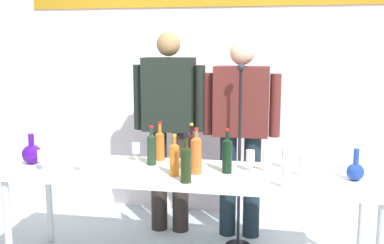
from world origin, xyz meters
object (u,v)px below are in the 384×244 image
Objects in this scene: wine_glass_left_0 at (81,156)px; wine_glass_right_4 at (287,154)px; wine_glass_left_1 at (42,156)px; wine_bottle_6 at (227,154)px; wine_glass_right_1 at (286,173)px; decanter_blue_right at (355,171)px; presenter_left at (169,119)px; wine_glass_left_2 at (136,148)px; decanter_blue_left at (32,153)px; wine_bottle_4 at (191,149)px; wine_bottle_3 at (186,162)px; wine_bottle_2 at (196,154)px; wine_bottle_5 at (160,144)px; wine_glass_right_0 at (267,157)px; microphone_stand at (239,189)px; wine_bottle_0 at (152,148)px; wine_glass_right_3 at (305,163)px; display_table at (188,179)px; wine_glass_right_2 at (250,157)px; wine_bottle_1 at (174,158)px; presenter_right at (241,126)px.

wine_glass_left_0 is 1.43m from wine_glass_right_4.
wine_glass_left_1 is 1.71m from wine_glass_right_4.
wine_bottle_6 is 2.20× the size of wine_glass_right_1.
presenter_left is (-1.40, 0.73, 0.17)m from decanter_blue_right.
wine_glass_right_4 is (1.67, 0.36, 0.01)m from wine_glass_left_1.
wine_glass_left_1 is 1.01× the size of wine_glass_left_2.
decanter_blue_left reaches higher than wine_glass_right_4.
wine_bottle_4 is 2.30× the size of wine_glass_right_1.
wine_bottle_3 reaches higher than decanter_blue_left.
wine_bottle_2 reaches higher than wine_glass_left_1.
wine_bottle_5 is 0.82m from wine_glass_right_0.
decanter_blue_left is at bearing -161.86° from microphone_stand.
presenter_left is 5.93× the size of wine_bottle_0.
microphone_stand is at bearing 135.21° from wine_glass_right_3.
wine_bottle_5 is at bearing 42.87° from wine_glass_left_0.
wine_bottle_0 is at bearing -28.30° from wine_glass_left_2.
wine_bottle_2 is 0.49m from wine_glass_right_0.
wine_bottle_2 reaches higher than decanter_blue_left.
decanter_blue_left is at bearing 180.00° from decanter_blue_right.
wine_glass_right_3 is at bearing 5.67° from wine_glass_left_1.
microphone_stand reaches higher than display_table.
wine_bottle_4 is 2.18× the size of wine_glass_right_2.
wine_bottle_1 is at bearing 3.33° from wine_glass_left_0.
wine_glass_left_0 is 1.12× the size of wine_glass_right_3.
decanter_blue_left is 0.14× the size of presenter_right.
wine_glass_right_4 is at bearing -28.06° from presenter_left.
wine_glass_left_1 is 1.56m from wine_glass_right_0.
wine_bottle_4 is 2.27× the size of wine_glass_left_2.
wine_glass_right_3 is (0.85, 0.13, -0.02)m from wine_bottle_1.
wine_bottle_2 is (-0.24, -0.76, -0.07)m from presenter_right.
presenter_left is 1.13m from wine_glass_left_1.
microphone_stand is (-0.34, 0.73, -0.35)m from wine_glass_right_1.
wine_bottle_6 is at bearing 7.99° from wine_glass_left_1.
wine_glass_right_3 reaches higher than display_table.
wine_glass_right_2 is at bearing -74.70° from microphone_stand.
wine_bottle_0 is 0.90× the size of wine_bottle_4.
wine_glass_right_2 is at bearing 23.17° from wine_bottle_1.
display_table is 0.22m from wine_bottle_1.
decanter_blue_right is at bearing 4.20° from wine_glass_left_1.
wine_glass_right_4 is (0.63, 0.45, -0.02)m from wine_bottle_3.
wine_bottle_6 is 0.51m from wine_glass_right_3.
wine_bottle_3 is (0.34, -0.97, -0.11)m from presenter_left.
decanter_blue_right is (1.10, -0.01, 0.12)m from display_table.
display_table is at bearing -123.79° from microphone_stand.
wine_bottle_3 is at bearing -11.34° from decanter_blue_left.
wine_bottle_2 is 0.65m from wine_glass_right_4.
wine_glass_right_4 is at bearing -54.91° from presenter_right.
wine_glass_left_2 is (-0.70, 0.19, -0.03)m from wine_bottle_6.
wine_bottle_5 is 1.06m from wine_glass_right_1.
wine_glass_left_0 is 0.28m from wine_glass_left_1.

